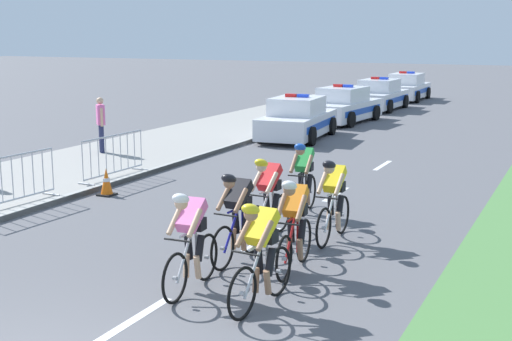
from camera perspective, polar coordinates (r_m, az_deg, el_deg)
The scene contains 18 objects.
sidewalk_slab at distance 23.06m, azimuth -7.84°, elevation 1.99°, with size 4.48×60.00×0.12m, color gray.
kerb_edge at distance 21.96m, azimuth -3.13°, elevation 1.63°, with size 0.16×60.00×0.13m, color #9E9E99.
lane_markings_centre at distance 12.80m, azimuth 0.62°, elevation -5.62°, with size 0.14×17.60×0.01m.
cyclist_lead at distance 10.12m, azimuth -5.37°, elevation -5.62°, with size 0.43×1.72×1.56m.
cyclist_second at distance 9.49m, azimuth 0.37°, elevation -6.71°, with size 0.44×1.72×1.56m.
cyclist_third at distance 11.37m, azimuth -1.54°, elevation -3.69°, with size 0.42×1.72×1.56m.
cyclist_fourth at distance 10.91m, azimuth 3.14°, elevation -4.34°, with size 0.44×1.72×1.56m.
cyclist_fifth at distance 12.65m, azimuth 1.00°, elevation -2.14°, with size 0.43×1.72×1.56m.
cyclist_sixth at distance 12.58m, azimuth 6.33°, elevation -2.29°, with size 0.42×1.72×1.56m.
cyclist_seventh at distance 14.39m, azimuth 3.89°, elevation -0.53°, with size 0.44×1.72×1.56m.
police_car_nearest at distance 24.79m, azimuth 3.41°, elevation 4.16°, with size 2.30×4.54×1.59m.
police_car_second at distance 29.52m, azimuth 7.15°, elevation 5.22°, with size 2.29×4.54×1.59m.
police_car_third at distance 34.73m, azimuth 10.04°, elevation 6.02°, with size 2.09×4.44×1.59m.
police_car_furthest at distance 40.01m, azimuth 12.19°, elevation 6.60°, with size 2.02×4.41×1.59m.
crowd_barrier_middle at distance 15.54m, azimuth -19.23°, elevation -0.79°, with size 0.62×2.32×1.07m.
crowd_barrier_rear at distance 17.91m, azimuth -11.54°, elevation 1.13°, with size 0.57×2.32×1.07m.
traffic_cone_near at distance 16.49m, azimuth -12.09°, elevation -0.94°, with size 0.36×0.36×0.64m.
spectator_back at distance 21.64m, azimuth -12.54°, elevation 3.97°, with size 0.43×0.42×1.68m.
Camera 1 is at (5.17, -4.98, 3.70)m, focal length 49.07 mm.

